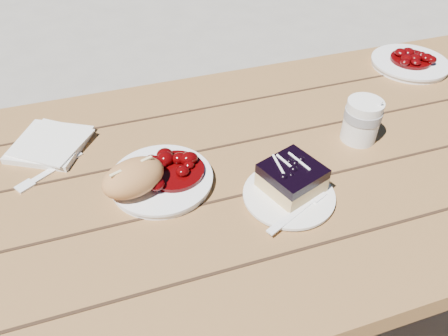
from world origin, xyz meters
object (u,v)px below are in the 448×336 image
object	(u,v)px
main_plate	(161,180)
dessert_plate	(289,196)
second_plate	(410,64)
coffee_cup	(362,121)
picnic_table	(234,219)
blueberry_cake	(292,177)
bread_roll	(133,178)

from	to	relation	value
main_plate	dessert_plate	bearing A→B (deg)	-27.54
second_plate	coffee_cup	bearing A→B (deg)	-141.93
picnic_table	blueberry_cake	size ratio (longest dim) A/B	15.18
dessert_plate	coffee_cup	world-z (taller)	coffee_cup
blueberry_cake	second_plate	bearing A→B (deg)	14.05
dessert_plate	main_plate	bearing A→B (deg)	152.46
picnic_table	dessert_plate	bearing A→B (deg)	-57.79
blueberry_cake	coffee_cup	bearing A→B (deg)	6.92
picnic_table	coffee_cup	distance (m)	0.37
blueberry_cake	coffee_cup	xyz separation A→B (m)	(0.22, 0.11, 0.01)
main_plate	second_plate	xyz separation A→B (m)	(0.79, 0.26, 0.00)
second_plate	blueberry_cake	bearing A→B (deg)	-146.22
main_plate	bread_roll	distance (m)	0.07
bread_roll	coffee_cup	world-z (taller)	coffee_cup
dessert_plate	blueberry_cake	world-z (taller)	blueberry_cake
second_plate	main_plate	bearing A→B (deg)	-161.69
dessert_plate	picnic_table	bearing A→B (deg)	122.21
second_plate	dessert_plate	bearing A→B (deg)	-145.63
blueberry_cake	coffee_cup	world-z (taller)	coffee_cup
dessert_plate	coffee_cup	bearing A→B (deg)	28.59
bread_roll	coffee_cup	distance (m)	0.52
picnic_table	main_plate	xyz separation A→B (m)	(-0.16, 0.00, 0.17)
bread_roll	blueberry_cake	bearing A→B (deg)	-16.07
coffee_cup	picnic_table	bearing A→B (deg)	-177.91
picnic_table	main_plate	bearing A→B (deg)	178.21
picnic_table	main_plate	size ratio (longest dim) A/B	9.75
bread_roll	second_plate	world-z (taller)	bread_roll
picnic_table	second_plate	bearing A→B (deg)	22.87
main_plate	second_plate	bearing A→B (deg)	18.31
main_plate	coffee_cup	size ratio (longest dim) A/B	2.06
dessert_plate	second_plate	distance (m)	0.67
main_plate	dessert_plate	world-z (taller)	main_plate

